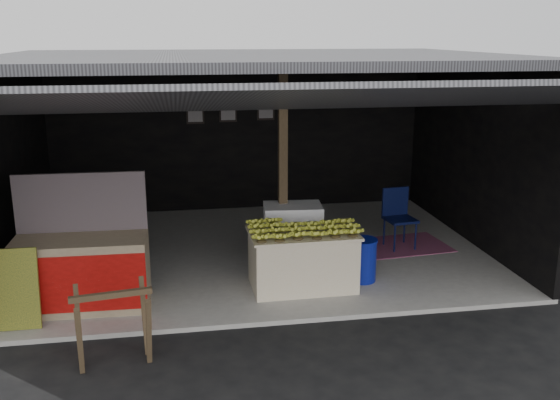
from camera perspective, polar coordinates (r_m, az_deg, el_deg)
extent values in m
plane|color=black|center=(7.45, 0.48, -11.35)|extent=(80.00, 80.00, 0.00)
cube|color=gray|center=(9.72, -2.11, -4.71)|extent=(7.00, 5.00, 0.06)
cube|color=black|center=(11.77, -3.80, 6.21)|extent=(7.00, 0.15, 2.90)
cube|color=black|center=(9.53, -23.57, 2.89)|extent=(0.15, 5.00, 2.90)
cube|color=black|center=(10.36, 17.42, 4.34)|extent=(0.15, 5.00, 2.90)
cube|color=#232326|center=(9.15, -2.29, 12.83)|extent=(7.20, 5.20, 0.12)
cube|color=#232326|center=(5.77, 2.22, 9.25)|extent=(7.40, 2.47, 0.48)
cube|color=brown|center=(8.79, 0.26, 3.05)|extent=(0.12, 0.12, 2.85)
cube|color=silver|center=(8.21, 2.07, -5.56)|extent=(1.34, 0.82, 0.73)
cube|color=silver|center=(8.08, 2.10, -3.03)|extent=(1.40, 0.88, 0.04)
cube|color=white|center=(8.92, 1.17, -3.26)|extent=(0.86, 0.61, 0.90)
cube|color=navy|center=(8.64, 1.52, -3.55)|extent=(0.63, 0.07, 0.27)
cube|color=#B21414|center=(8.75, 1.50, -5.51)|extent=(0.41, 0.05, 0.09)
cube|color=#998466|center=(7.95, -17.63, -6.39)|extent=(1.59, 0.73, 0.88)
cube|color=#B40E0C|center=(7.63, -17.97, -7.35)|extent=(1.57, 0.06, 0.69)
cube|color=white|center=(7.62, -17.98, -7.38)|extent=(0.53, 0.02, 0.18)
cube|color=#171947|center=(7.99, -17.81, -0.20)|extent=(1.57, 0.09, 0.74)
cube|color=black|center=(7.67, -23.46, -7.54)|extent=(0.63, 0.17, 0.93)
cube|color=brown|center=(6.49, -17.86, -12.24)|extent=(0.10, 0.31, 0.81)
cube|color=brown|center=(6.51, -11.89, -11.71)|extent=(0.10, 0.31, 0.81)
cube|color=brown|center=(6.85, -17.93, -10.75)|extent=(0.10, 0.31, 0.81)
cube|color=brown|center=(6.87, -12.30, -10.26)|extent=(0.10, 0.31, 0.81)
cube|color=brown|center=(6.52, -15.21, -8.39)|extent=(0.81, 0.18, 0.06)
cylinder|color=navy|center=(8.51, 7.52, -5.54)|extent=(0.38, 0.38, 0.56)
cylinder|color=#090F34|center=(9.65, 10.44, -3.46)|extent=(0.03, 0.03, 0.46)
cylinder|color=#090F34|center=(9.82, 12.29, -3.24)|extent=(0.03, 0.03, 0.46)
cylinder|color=#090F34|center=(9.96, 9.49, -2.84)|extent=(0.03, 0.03, 0.46)
cylinder|color=#090F34|center=(10.12, 11.30, -2.64)|extent=(0.03, 0.03, 0.46)
cube|color=#090F34|center=(9.82, 10.95, -1.77)|extent=(0.49, 0.49, 0.04)
cube|color=#090F34|center=(9.92, 10.48, -0.16)|extent=(0.44, 0.10, 0.47)
cube|color=#781A51|center=(10.03, 10.80, -4.11)|extent=(1.60, 1.15, 0.01)
cube|color=black|center=(11.56, -7.77, 7.95)|extent=(0.32, 0.03, 0.42)
cube|color=#4C4C59|center=(11.54, -7.76, 7.93)|extent=(0.26, 0.02, 0.34)
cube|color=black|center=(11.59, -4.78, 8.15)|extent=(0.32, 0.03, 0.42)
cube|color=#4C4C59|center=(11.57, -4.77, 8.14)|extent=(0.26, 0.02, 0.34)
cube|color=black|center=(11.67, -1.32, 8.34)|extent=(0.32, 0.03, 0.42)
cube|color=#4C4C59|center=(11.65, -1.30, 8.33)|extent=(0.26, 0.02, 0.34)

